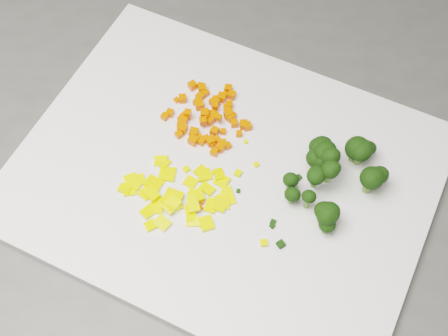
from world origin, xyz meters
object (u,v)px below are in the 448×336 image
at_px(cutting_board, 224,175).
at_px(pepper_pile, 174,192).
at_px(carrot_pile, 206,112).
at_px(broccoli_pile, 327,171).
at_px(counter_block, 191,316).

bearing_deg(cutting_board, pepper_pile, -126.51).
xyz_separation_m(carrot_pile, broccoli_pile, (0.17, -0.03, 0.02)).
relative_size(counter_block, cutting_board, 2.24).
distance_m(counter_block, carrot_pile, 0.49).
relative_size(counter_block, carrot_pile, 10.07).
bearing_deg(cutting_board, broccoli_pile, 16.92).
height_order(cutting_board, pepper_pile, pepper_pile).
distance_m(cutting_board, broccoli_pile, 0.13).
distance_m(counter_block, cutting_board, 0.46).
xyz_separation_m(cutting_board, pepper_pile, (-0.04, -0.05, 0.02)).
bearing_deg(counter_block, pepper_pile, 94.54).
distance_m(pepper_pile, broccoli_pile, 0.18).
relative_size(carrot_pile, broccoli_pile, 0.83).
relative_size(pepper_pile, broccoli_pile, 0.97).
bearing_deg(cutting_board, carrot_pile, 130.76).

